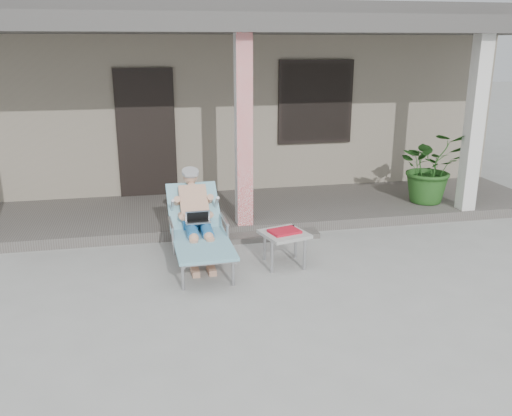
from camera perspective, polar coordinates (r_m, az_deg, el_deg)
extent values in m
plane|color=#9E9E99|center=(5.89, 2.60, -9.53)|extent=(60.00, 60.00, 0.00)
cube|color=gray|center=(11.74, -5.23, 11.39)|extent=(10.00, 5.00, 3.00)
cube|color=#474442|center=(11.69, -5.46, 19.46)|extent=(10.40, 5.40, 0.30)
cube|color=black|center=(9.19, -11.47, 7.70)|extent=(0.95, 0.06, 2.10)
cube|color=black|center=(9.59, 6.28, 11.02)|extent=(1.20, 0.06, 1.30)
cube|color=black|center=(9.58, 6.29, 11.01)|extent=(1.32, 0.05, 1.42)
cube|color=#605B56|center=(8.60, -2.28, -0.31)|extent=(10.00, 2.00, 0.15)
cube|color=red|center=(7.47, -1.32, 7.93)|extent=(0.22, 0.22, 2.61)
cube|color=silver|center=(8.79, 21.98, 8.09)|extent=(0.22, 0.22, 2.61)
cube|color=#474442|center=(8.22, -2.52, 18.71)|extent=(10.00, 2.30, 0.24)
cube|color=#605B56|center=(7.54, -0.83, -3.12)|extent=(2.00, 0.30, 0.07)
cylinder|color=#B7B7BC|center=(6.06, -7.70, -7.13)|extent=(0.04, 0.04, 0.34)
cylinder|color=#B7B7BC|center=(6.13, -2.43, -6.70)|extent=(0.04, 0.04, 0.34)
cylinder|color=#B7B7BC|center=(7.06, -8.61, -3.63)|extent=(0.04, 0.04, 0.34)
cylinder|color=#B7B7BC|center=(7.12, -4.09, -3.29)|extent=(0.04, 0.04, 0.34)
cube|color=#B7B7BC|center=(6.39, -5.63, -3.98)|extent=(0.60, 1.13, 0.03)
cube|color=#80AAC6|center=(6.38, -5.64, -3.80)|extent=(0.69, 1.17, 0.04)
cube|color=#B7B7BC|center=(7.09, -6.59, -0.07)|extent=(0.58, 0.54, 0.45)
cube|color=#80AAC6|center=(7.08, -6.60, 0.17)|extent=(0.68, 0.61, 0.51)
cylinder|color=#9B9C9E|center=(7.22, -6.96, 3.81)|extent=(0.23, 0.23, 0.12)
cube|color=silver|center=(6.70, -6.14, -1.38)|extent=(0.31, 0.22, 0.21)
cube|color=#A8A8A4|center=(6.60, 3.01, -2.75)|extent=(0.62, 0.62, 0.04)
cylinder|color=#B7B7BC|center=(6.45, 1.69, -5.24)|extent=(0.04, 0.04, 0.38)
cylinder|color=#B7B7BC|center=(6.55, 5.14, -4.96)|extent=(0.04, 0.04, 0.38)
cylinder|color=#B7B7BC|center=(6.81, 0.91, -3.99)|extent=(0.04, 0.04, 0.38)
cylinder|color=#B7B7BC|center=(6.91, 4.18, -3.74)|extent=(0.04, 0.04, 0.38)
cube|color=red|center=(6.59, 3.01, -2.47)|extent=(0.41, 0.35, 0.03)
cube|color=black|center=(6.71, 2.73, -2.14)|extent=(0.34, 0.12, 0.04)
imported|color=#26591E|center=(9.13, 17.93, 4.16)|extent=(1.19, 1.07, 1.17)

